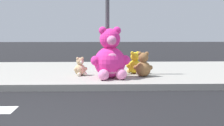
% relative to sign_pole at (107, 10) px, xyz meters
% --- Properties ---
extents(sidewalk, '(28.00, 4.40, 0.15)m').
position_rel_sign_pole_xyz_m(sidewalk, '(-1.00, 0.80, -1.77)').
color(sidewalk, '#9E9B93').
rests_on(sidewalk, ground_plane).
extents(sign_pole, '(0.56, 0.11, 3.20)m').
position_rel_sign_pole_xyz_m(sign_pole, '(0.00, 0.00, 0.00)').
color(sign_pole, '#4C4C51').
rests_on(sign_pole, sidewalk).
extents(plush_pink_large, '(0.97, 0.88, 1.27)m').
position_rel_sign_pole_xyz_m(plush_pink_large, '(0.06, -0.59, -1.19)').
color(plush_pink_large, '#F22D93').
rests_on(plush_pink_large, sidewalk).
extents(plush_lavender, '(0.40, 0.46, 0.59)m').
position_rel_sign_pole_xyz_m(plush_lavender, '(-0.11, 0.81, -1.46)').
color(plush_lavender, '#B28CD8').
rests_on(plush_lavender, sidewalk).
extents(plush_brown, '(0.49, 0.44, 0.64)m').
position_rel_sign_pole_xyz_m(plush_brown, '(0.91, -0.34, -1.44)').
color(plush_brown, olive).
rests_on(plush_brown, sidewalk).
extents(plush_yellow, '(0.44, 0.44, 0.61)m').
position_rel_sign_pole_xyz_m(plush_yellow, '(0.75, 0.14, -1.45)').
color(plush_yellow, yellow).
rests_on(plush_yellow, sidewalk).
extents(plush_tan, '(0.34, 0.35, 0.48)m').
position_rel_sign_pole_xyz_m(plush_tan, '(-0.71, -0.16, -1.50)').
color(plush_tan, tan).
rests_on(plush_tan, sidewalk).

